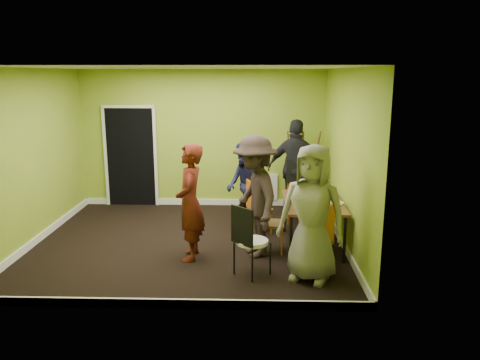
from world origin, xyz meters
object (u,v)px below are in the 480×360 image
at_px(orange_bottle, 305,195).
at_px(person_left_far, 245,186).
at_px(dining_table, 313,204).
at_px(chair_left_far, 255,204).
at_px(thermos, 309,195).
at_px(blue_bottle, 335,199).
at_px(person_standing, 190,202).
at_px(chair_back_end, 299,178).
at_px(person_front_end, 312,213).
at_px(chair_bentwood, 249,237).
at_px(chair_left_near, 266,218).
at_px(easel, 302,173).
at_px(chair_front_end, 317,234).
at_px(person_left_near, 255,197).
at_px(person_back_end, 296,169).

height_order(orange_bottle, person_left_far, person_left_far).
bearing_deg(person_left_far, dining_table, 30.98).
relative_size(chair_left_far, thermos, 4.56).
bearing_deg(blue_bottle, person_standing, -172.00).
bearing_deg(chair_back_end, person_front_end, 90.17).
height_order(person_standing, person_front_end, person_front_end).
xyz_separation_m(dining_table, chair_bentwood, (-1.00, -1.18, -0.14)).
xyz_separation_m(person_standing, person_left_far, (0.77, 1.45, -0.09)).
relative_size(chair_left_far, chair_left_near, 0.96).
height_order(chair_bentwood, easel, easel).
bearing_deg(easel, chair_front_end, -91.62).
height_order(chair_back_end, blue_bottle, chair_back_end).
relative_size(blue_bottle, person_front_end, 0.11).
distance_m(chair_left_near, person_left_near, 0.45).
distance_m(chair_back_end, blue_bottle, 1.75).
distance_m(blue_bottle, person_back_end, 1.91).
height_order(chair_back_end, person_standing, person_standing).
bearing_deg(orange_bottle, chair_left_near, -143.25).
xyz_separation_m(chair_front_end, easel, (0.08, 2.87, 0.26)).
bearing_deg(person_left_near, person_front_end, 22.89).
bearing_deg(chair_bentwood, person_front_end, 40.11).
height_order(dining_table, person_left_far, person_left_far).
bearing_deg(dining_table, chair_left_near, -162.21).
height_order(thermos, person_left_near, person_left_near).
height_order(blue_bottle, person_left_far, person_left_far).
bearing_deg(person_back_end, chair_left_near, 85.70).
bearing_deg(blue_bottle, chair_front_end, -115.29).
relative_size(chair_front_end, easel, 0.60).
bearing_deg(orange_bottle, easel, 85.74).
height_order(orange_bottle, person_back_end, person_back_end).
distance_m(person_left_near, person_back_end, 2.15).
distance_m(chair_back_end, orange_bottle, 1.20).
xyz_separation_m(chair_left_far, chair_back_end, (0.81, 0.81, 0.29)).
relative_size(chair_left_far, easel, 0.56).
height_order(thermos, blue_bottle, blue_bottle).
distance_m(person_standing, person_left_far, 1.64).
bearing_deg(chair_left_near, chair_front_end, 43.08).
bearing_deg(person_left_near, dining_table, 95.07).
distance_m(chair_front_end, person_left_far, 2.20).
xyz_separation_m(chair_left_near, blue_bottle, (1.04, -0.02, 0.31)).
bearing_deg(thermos, person_front_end, -94.98).
bearing_deg(chair_left_near, easel, 163.36).
bearing_deg(person_front_end, chair_front_end, 86.04).
bearing_deg(dining_table, thermos, -170.72).
distance_m(thermos, blue_bottle, 0.44).
height_order(thermos, person_back_end, person_back_end).
distance_m(chair_bentwood, person_standing, 1.11).
bearing_deg(chair_left_near, person_back_end, 165.00).
distance_m(chair_left_far, person_front_end, 2.05).
bearing_deg(orange_bottle, chair_back_end, 89.31).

